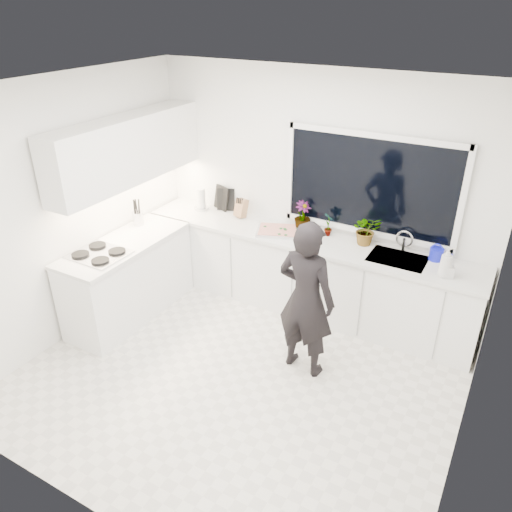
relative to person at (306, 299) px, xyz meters
The scene contains 25 objects.
floor 1.04m from the person, 136.41° to the right, with size 4.00×3.50×0.02m, color beige.
wall_back 1.50m from the person, 109.92° to the left, with size 4.00×0.02×2.70m, color white.
wall_left 2.58m from the person, 169.70° to the right, with size 0.02×3.50×2.70m, color white.
wall_right 1.69m from the person, 16.38° to the right, with size 0.02×3.50×2.70m, color white.
ceiling 2.02m from the person, 136.41° to the right, with size 4.00×3.50×0.02m, color white.
window 1.48m from the person, 84.36° to the left, with size 1.80×0.02×1.00m, color black.
base_cabinets_back 1.16m from the person, 115.41° to the left, with size 3.92×0.58×0.88m, color white.
base_cabinets_left 2.18m from the person, behind, with size 0.58×1.60×0.88m, color white.
countertop_back 1.10m from the person, 115.63° to the left, with size 3.94×0.62×0.04m, color silver.
countertop_left 2.15m from the person, behind, with size 0.62×1.60×0.04m, color silver.
upper_cabinets 2.51m from the person, behind, with size 0.34×2.10×0.70m, color white.
sink 1.15m from the person, 60.03° to the left, with size 0.58×0.42×0.14m, color silver.
faucet 1.35m from the person, 64.34° to the left, with size 0.03×0.03×0.22m, color silver.
stovetop 2.22m from the person, 168.22° to the right, with size 0.56×0.48×0.03m, color black.
person is the anchor object (origin of this frame).
pizza_tray 1.25m from the person, 128.65° to the left, with size 0.51×0.38×0.03m, color silver.
pizza 1.25m from the person, 128.65° to the left, with size 0.46×0.33×0.01m, color red.
watering_can 1.49m from the person, 51.54° to the left, with size 0.14×0.14×0.13m, color #161CD2.
paper_towel_roll 2.25m from the person, 150.56° to the left, with size 0.11×0.11×0.26m, color silver.
knife_block 1.81m from the person, 140.56° to the left, with size 0.13×0.10×0.22m, color #9A7447.
utensil_crock 2.36m from the person, behind, with size 0.13×0.13×0.16m, color silver.
picture_frame_large 2.09m from the person, 143.38° to the left, with size 0.22×0.02×0.28m, color black.
picture_frame_small 2.15m from the person, 144.45° to the left, with size 0.25×0.02×0.30m, color black.
herb_plants 1.20m from the person, 94.35° to the left, with size 1.08×0.38×0.34m.
soap_bottles 1.39m from the person, 38.44° to the left, with size 0.17×0.15×0.31m.
Camera 1 is at (2.00, -3.21, 3.33)m, focal length 35.00 mm.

